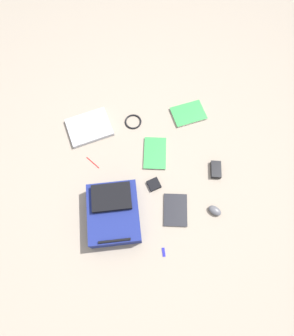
{
  "coord_description": "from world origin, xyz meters",
  "views": [
    {
      "loc": [
        0.07,
        0.7,
        1.93
      ],
      "look_at": [
        -0.02,
        -0.04,
        0.02
      ],
      "focal_mm": 29.99,
      "sensor_mm": 36.0,
      "label": 1
    }
  ],
  "objects_px": {
    "book_manual": "(188,114)",
    "computer_mouse": "(215,211)",
    "earbud_pouch": "(154,184)",
    "book_comic": "(175,210)",
    "power_brick": "(216,170)",
    "book_red": "(155,153)",
    "pen_black": "(93,163)",
    "usb_stick": "(164,252)",
    "cable_coil": "(133,122)",
    "laptop": "(89,127)",
    "backpack": "(114,212)"
  },
  "relations": [
    {
      "from": "cable_coil",
      "to": "pen_black",
      "type": "xyz_separation_m",
      "value": [
        0.33,
        0.31,
        -0.0
      ]
    },
    {
      "from": "cable_coil",
      "to": "pen_black",
      "type": "height_order",
      "value": "cable_coil"
    },
    {
      "from": "book_comic",
      "to": "book_red",
      "type": "xyz_separation_m",
      "value": [
        0.08,
        -0.45,
        0.0
      ]
    },
    {
      "from": "laptop",
      "to": "book_manual",
      "type": "relative_size",
      "value": 1.33
    },
    {
      "from": "power_brick",
      "to": "pen_black",
      "type": "distance_m",
      "value": 0.91
    },
    {
      "from": "book_comic",
      "to": "laptop",
      "type": "bearing_deg",
      "value": -52.01
    },
    {
      "from": "book_comic",
      "to": "book_manual",
      "type": "relative_size",
      "value": 0.88
    },
    {
      "from": "book_red",
      "to": "computer_mouse",
      "type": "distance_m",
      "value": 0.6
    },
    {
      "from": "book_comic",
      "to": "book_red",
      "type": "bearing_deg",
      "value": -79.24
    },
    {
      "from": "power_brick",
      "to": "earbud_pouch",
      "type": "height_order",
      "value": "power_brick"
    },
    {
      "from": "power_brick",
      "to": "usb_stick",
      "type": "xyz_separation_m",
      "value": [
        0.46,
        0.53,
        -0.01
      ]
    },
    {
      "from": "cable_coil",
      "to": "power_brick",
      "type": "height_order",
      "value": "power_brick"
    },
    {
      "from": "usb_stick",
      "to": "cable_coil",
      "type": "bearing_deg",
      "value": -84.41
    },
    {
      "from": "book_comic",
      "to": "earbud_pouch",
      "type": "relative_size",
      "value": 3.04
    },
    {
      "from": "book_manual",
      "to": "backpack",
      "type": "bearing_deg",
      "value": 48.67
    },
    {
      "from": "backpack",
      "to": "book_red",
      "type": "bearing_deg",
      "value": -128.49
    },
    {
      "from": "book_manual",
      "to": "power_brick",
      "type": "height_order",
      "value": "power_brick"
    },
    {
      "from": "laptop",
      "to": "cable_coil",
      "type": "height_order",
      "value": "laptop"
    },
    {
      "from": "computer_mouse",
      "to": "cable_coil",
      "type": "bearing_deg",
      "value": -106.32
    },
    {
      "from": "backpack",
      "to": "earbud_pouch",
      "type": "bearing_deg",
      "value": -148.79
    },
    {
      "from": "backpack",
      "to": "power_brick",
      "type": "relative_size",
      "value": 3.23
    },
    {
      "from": "earbud_pouch",
      "to": "book_comic",
      "type": "bearing_deg",
      "value": 121.74
    },
    {
      "from": "laptop",
      "to": "power_brick",
      "type": "distance_m",
      "value": 1.02
    },
    {
      "from": "book_red",
      "to": "power_brick",
      "type": "distance_m",
      "value": 0.46
    },
    {
      "from": "book_red",
      "to": "pen_black",
      "type": "distance_m",
      "value": 0.47
    },
    {
      "from": "backpack",
      "to": "earbud_pouch",
      "type": "distance_m",
      "value": 0.35
    },
    {
      "from": "pen_black",
      "to": "book_comic",
      "type": "bearing_deg",
      "value": 142.29
    },
    {
      "from": "book_comic",
      "to": "cable_coil",
      "type": "relative_size",
      "value": 1.91
    },
    {
      "from": "book_red",
      "to": "book_manual",
      "type": "bearing_deg",
      "value": -134.87
    },
    {
      "from": "laptop",
      "to": "pen_black",
      "type": "distance_m",
      "value": 0.3
    },
    {
      "from": "laptop",
      "to": "book_comic",
      "type": "bearing_deg",
      "value": 127.99
    },
    {
      "from": "backpack",
      "to": "usb_stick",
      "type": "bearing_deg",
      "value": 136.08
    },
    {
      "from": "book_manual",
      "to": "computer_mouse",
      "type": "bearing_deg",
      "value": 93.15
    },
    {
      "from": "book_comic",
      "to": "book_red",
      "type": "distance_m",
      "value": 0.45
    },
    {
      "from": "book_comic",
      "to": "computer_mouse",
      "type": "xyz_separation_m",
      "value": [
        -0.27,
        0.04,
        0.01
      ]
    },
    {
      "from": "computer_mouse",
      "to": "cable_coil",
      "type": "xyz_separation_m",
      "value": [
        0.49,
        -0.78,
        -0.01
      ]
    },
    {
      "from": "earbud_pouch",
      "to": "usb_stick",
      "type": "bearing_deg",
      "value": 90.4
    },
    {
      "from": "book_red",
      "to": "usb_stick",
      "type": "relative_size",
      "value": 4.83
    },
    {
      "from": "book_manual",
      "to": "earbud_pouch",
      "type": "bearing_deg",
      "value": 57.85
    },
    {
      "from": "usb_stick",
      "to": "earbud_pouch",
      "type": "bearing_deg",
      "value": -89.6
    },
    {
      "from": "cable_coil",
      "to": "power_brick",
      "type": "distance_m",
      "value": 0.74
    },
    {
      "from": "laptop",
      "to": "usb_stick",
      "type": "bearing_deg",
      "value": 114.06
    },
    {
      "from": "pen_black",
      "to": "computer_mouse",
      "type": "bearing_deg",
      "value": 150.31
    },
    {
      "from": "book_manual",
      "to": "computer_mouse",
      "type": "distance_m",
      "value": 0.8
    },
    {
      "from": "computer_mouse",
      "to": "cable_coil",
      "type": "relative_size",
      "value": 0.71
    },
    {
      "from": "laptop",
      "to": "book_comic",
      "type": "height_order",
      "value": "laptop"
    },
    {
      "from": "cable_coil",
      "to": "usb_stick",
      "type": "distance_m",
      "value": 1.01
    },
    {
      "from": "book_comic",
      "to": "power_brick",
      "type": "distance_m",
      "value": 0.43
    },
    {
      "from": "power_brick",
      "to": "book_manual",
      "type": "bearing_deg",
      "value": -77.0
    },
    {
      "from": "book_comic",
      "to": "book_red",
      "type": "relative_size",
      "value": 0.9
    }
  ]
}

